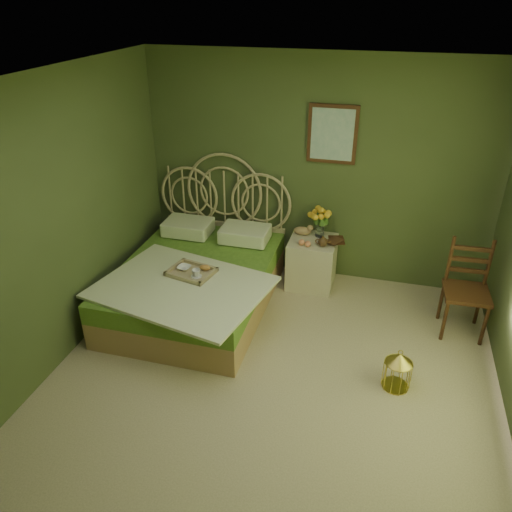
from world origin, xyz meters
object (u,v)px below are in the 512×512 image
(nightstand, at_px, (313,257))
(chair, at_px, (467,282))
(bed, at_px, (198,279))
(birdcage, at_px, (397,371))

(nightstand, relative_size, chair, 1.03)
(bed, distance_m, chair, 2.82)
(nightstand, xyz_separation_m, chair, (1.64, -0.46, 0.19))
(chair, bearing_deg, birdcage, -121.06)
(chair, xyz_separation_m, birdcage, (-0.61, -1.10, -0.37))
(nightstand, distance_m, birdcage, 1.87)
(bed, height_order, birdcage, bed)
(bed, bearing_deg, nightstand, 32.96)
(bed, xyz_separation_m, nightstand, (1.16, 0.75, 0.05))
(nightstand, bearing_deg, chair, -15.59)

